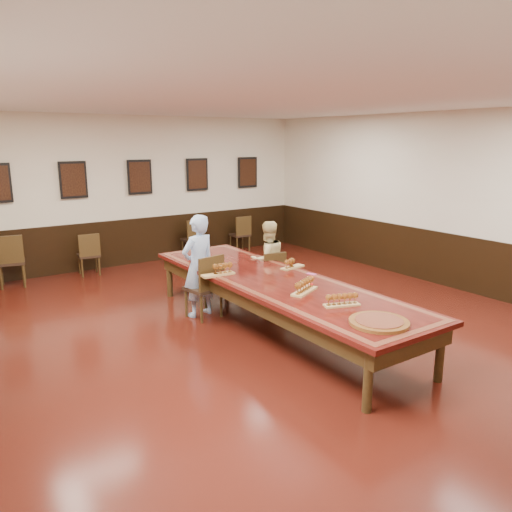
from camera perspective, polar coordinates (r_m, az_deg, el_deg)
floor at (r=7.32m, az=2.24°, el=-8.46°), size 8.00×10.00×0.02m
ceiling at (r=6.83m, az=2.49°, el=17.55°), size 8.00×10.00×0.02m
wall_back at (r=11.28m, az=-13.20°, el=7.28°), size 8.00×0.02×3.20m
wall_right at (r=9.82m, az=21.56°, el=5.89°), size 0.02×10.00×3.20m
chair_man at (r=7.70m, az=-6.05°, el=-3.42°), size 0.55×0.58×1.00m
chair_woman at (r=8.47m, az=1.60°, el=-2.27°), size 0.47×0.50×0.87m
spare_chair_a at (r=10.34m, az=-26.19°, el=-0.44°), size 0.55×0.59×1.00m
spare_chair_b at (r=10.64m, az=-18.60°, el=0.24°), size 0.45×0.49×0.87m
spare_chair_c at (r=11.65m, az=-7.28°, el=2.01°), size 0.44×0.48×0.91m
spare_chair_d at (r=12.24m, az=-1.86°, el=2.58°), size 0.44×0.48×0.89m
person_man at (r=7.70m, az=-6.59°, el=-1.13°), size 0.64×0.47×1.59m
person_woman at (r=8.49m, az=1.32°, el=-0.52°), size 0.74×0.62×1.36m
pink_phone at (r=7.39m, az=6.34°, el=-2.07°), size 0.10×0.15×0.01m
wainscoting at (r=7.15m, az=2.28°, el=-4.66°), size 8.00×10.00×1.00m
conference_table at (r=7.12m, az=2.29°, el=-3.81°), size 1.40×5.00×0.76m
posters at (r=11.18m, az=-13.15°, el=8.78°), size 6.14×0.04×0.74m
flight_a at (r=7.30m, az=-4.16°, el=-1.57°), size 0.50×0.18×0.18m
flight_b at (r=7.69m, az=4.04°, el=-0.89°), size 0.45×0.21×0.16m
flight_c at (r=6.49m, az=5.57°, el=-3.46°), size 0.52×0.35×0.19m
flight_d at (r=6.03m, az=9.79°, el=-5.00°), size 0.45×0.27×0.16m
red_plate_grp at (r=6.84m, az=5.71°, el=-3.25°), size 0.20×0.20×0.03m
carved_platter at (r=5.56m, az=13.87°, el=-7.36°), size 0.81×0.81×0.05m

